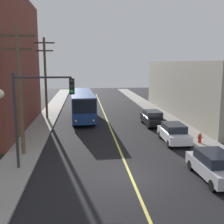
{
  "coord_description": "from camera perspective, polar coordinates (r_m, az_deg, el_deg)",
  "views": [
    {
      "loc": [
        -2.75,
        -15.49,
        6.71
      ],
      "look_at": [
        0.0,
        11.01,
        2.0
      ],
      "focal_mm": 44.51,
      "sensor_mm": 36.0,
      "label": 1
    }
  ],
  "objects": [
    {
      "name": "ground_plane",
      "position": [
        17.1,
        3.91,
        -13.1
      ],
      "size": [
        120.0,
        120.0,
        0.0
      ],
      "primitive_type": "plane",
      "color": "black"
    },
    {
      "name": "sidewalk_left",
      "position": [
        26.72,
        -15.48,
        -4.72
      ],
      "size": [
        2.5,
        90.0,
        0.15
      ],
      "primitive_type": "cube",
      "color": "gray",
      "rests_on": "ground"
    },
    {
      "name": "sidewalk_right",
      "position": [
        28.17,
        15.09,
        -3.95
      ],
      "size": [
        2.5,
        90.0,
        0.15
      ],
      "primitive_type": "cube",
      "color": "gray",
      "rests_on": "ground"
    },
    {
      "name": "lane_stripe_center",
      "position": [
        31.34,
        -0.75,
        -2.33
      ],
      "size": [
        0.16,
        60.0,
        0.01
      ],
      "primitive_type": "cube",
      "color": "#D8CC4C",
      "rests_on": "ground"
    },
    {
      "name": "building_right_warehouse",
      "position": [
        38.49,
        20.78,
        4.54
      ],
      "size": [
        12.0,
        25.32,
        6.92
      ],
      "color": "gray",
      "rests_on": "ground"
    },
    {
      "name": "city_bus",
      "position": [
        34.17,
        -6.13,
        1.74
      ],
      "size": [
        3.04,
        12.23,
        3.2
      ],
      "color": "navy",
      "rests_on": "ground"
    },
    {
      "name": "parked_car_silver",
      "position": [
        17.46,
        20.31,
        -10.26
      ],
      "size": [
        1.84,
        4.41,
        1.62
      ],
      "color": "#B7B7BC",
      "rests_on": "ground"
    },
    {
      "name": "parked_car_white",
      "position": [
        24.29,
        12.56,
        -4.2
      ],
      "size": [
        1.95,
        4.46,
        1.62
      ],
      "color": "silver",
      "rests_on": "ground"
    },
    {
      "name": "parked_car_black",
      "position": [
        30.38,
        8.33,
        -1.22
      ],
      "size": [
        1.85,
        4.41,
        1.62
      ],
      "color": "black",
      "rests_on": "ground"
    },
    {
      "name": "utility_pole_near",
      "position": [
        20.64,
        -18.41,
        5.14
      ],
      "size": [
        2.4,
        0.28,
        9.01
      ],
      "color": "brown",
      "rests_on": "sidewalk_left"
    },
    {
      "name": "utility_pole_mid",
      "position": [
        33.97,
        -13.53,
        7.51
      ],
      "size": [
        2.4,
        0.28,
        9.47
      ],
      "color": "brown",
      "rests_on": "sidewalk_left"
    },
    {
      "name": "traffic_signal_left_corner",
      "position": [
        17.7,
        -14.53,
        1.89
      ],
      "size": [
        3.75,
        0.48,
        6.0
      ],
      "color": "#2D2D33",
      "rests_on": "sidewalk_left"
    },
    {
      "name": "fire_hydrant",
      "position": [
        24.33,
        17.6,
        -5.04
      ],
      "size": [
        0.44,
        0.26,
        0.84
      ],
      "color": "red",
      "rests_on": "sidewalk_right"
    }
  ]
}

